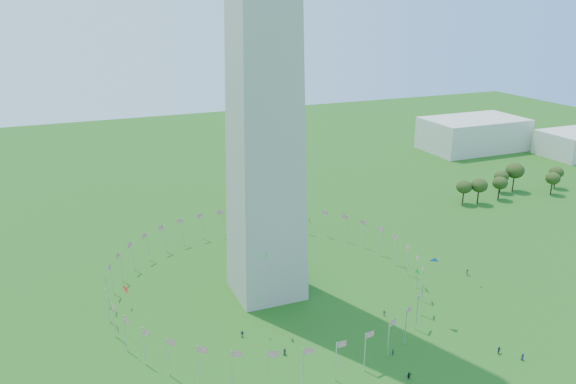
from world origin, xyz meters
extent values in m
cylinder|color=silver|center=(40.00, 50.00, 4.50)|extent=(0.24, 0.24, 9.00)
cylinder|color=silver|center=(39.39, 56.95, 4.50)|extent=(0.24, 0.24, 9.00)
cylinder|color=silver|center=(37.59, 63.68, 4.50)|extent=(0.24, 0.24, 9.00)
cylinder|color=silver|center=(34.64, 70.00, 4.50)|extent=(0.24, 0.24, 9.00)
cylinder|color=silver|center=(30.64, 75.71, 4.50)|extent=(0.24, 0.24, 9.00)
cylinder|color=silver|center=(25.71, 80.64, 4.50)|extent=(0.24, 0.24, 9.00)
cylinder|color=silver|center=(20.00, 84.64, 4.50)|extent=(0.24, 0.24, 9.00)
cylinder|color=silver|center=(13.68, 87.59, 4.50)|extent=(0.24, 0.24, 9.00)
cylinder|color=silver|center=(6.95, 89.39, 4.50)|extent=(0.24, 0.24, 9.00)
cylinder|color=silver|center=(0.00, 90.00, 4.50)|extent=(0.24, 0.24, 9.00)
cylinder|color=silver|center=(-6.95, 89.39, 4.50)|extent=(0.24, 0.24, 9.00)
cylinder|color=silver|center=(-13.68, 87.59, 4.50)|extent=(0.24, 0.24, 9.00)
cylinder|color=silver|center=(-20.00, 84.64, 4.50)|extent=(0.24, 0.24, 9.00)
cylinder|color=silver|center=(-25.71, 80.64, 4.50)|extent=(0.24, 0.24, 9.00)
cylinder|color=silver|center=(-30.64, 75.71, 4.50)|extent=(0.24, 0.24, 9.00)
cylinder|color=silver|center=(-34.64, 70.00, 4.50)|extent=(0.24, 0.24, 9.00)
cylinder|color=silver|center=(-37.59, 63.68, 4.50)|extent=(0.24, 0.24, 9.00)
cylinder|color=silver|center=(-39.39, 56.95, 4.50)|extent=(0.24, 0.24, 9.00)
cylinder|color=silver|center=(-40.00, 50.00, 4.50)|extent=(0.24, 0.24, 9.00)
cylinder|color=silver|center=(-39.39, 43.05, 4.50)|extent=(0.24, 0.24, 9.00)
cylinder|color=silver|center=(-37.59, 36.32, 4.50)|extent=(0.24, 0.24, 9.00)
cylinder|color=silver|center=(-34.64, 30.00, 4.50)|extent=(0.24, 0.24, 9.00)
cylinder|color=silver|center=(-30.64, 24.29, 4.50)|extent=(0.24, 0.24, 9.00)
cylinder|color=silver|center=(-25.71, 19.36, 4.50)|extent=(0.24, 0.24, 9.00)
cylinder|color=silver|center=(-20.00, 15.36, 4.50)|extent=(0.24, 0.24, 9.00)
cylinder|color=silver|center=(-13.68, 12.41, 4.50)|extent=(0.24, 0.24, 9.00)
cylinder|color=silver|center=(-6.95, 10.61, 4.50)|extent=(0.24, 0.24, 9.00)
cylinder|color=silver|center=(0.00, 10.00, 4.50)|extent=(0.24, 0.24, 9.00)
cylinder|color=silver|center=(6.95, 10.61, 4.50)|extent=(0.24, 0.24, 9.00)
cylinder|color=silver|center=(13.68, 12.41, 4.50)|extent=(0.24, 0.24, 9.00)
cylinder|color=silver|center=(20.00, 15.36, 4.50)|extent=(0.24, 0.24, 9.00)
cylinder|color=silver|center=(25.71, 19.36, 4.50)|extent=(0.24, 0.24, 9.00)
cylinder|color=silver|center=(30.64, 24.29, 4.50)|extent=(0.24, 0.24, 9.00)
cylinder|color=silver|center=(34.64, 30.00, 4.50)|extent=(0.24, 0.24, 9.00)
cylinder|color=silver|center=(37.59, 36.32, 4.50)|extent=(0.24, 0.24, 9.00)
cylinder|color=silver|center=(39.39, 43.05, 4.50)|extent=(0.24, 0.24, 9.00)
cube|color=beige|center=(150.00, 150.00, 8.00)|extent=(50.00, 30.00, 16.00)
imported|color=#262626|center=(-6.25, 21.88, 0.83)|extent=(0.92, 0.98, 1.66)
imported|color=#20264C|center=(39.99, 0.86, 0.81)|extent=(0.60, 0.83, 1.62)
imported|color=#1C2441|center=(-12.65, 31.93, 0.87)|extent=(1.17, 1.18, 1.75)
imported|color=#38194B|center=(15.48, 13.05, 0.69)|extent=(0.92, 0.93, 1.37)
imported|color=black|center=(14.07, 4.84, 0.78)|extent=(1.56, 0.97, 1.56)
imported|color=#1E2646|center=(36.98, 4.62, 0.83)|extent=(1.68, 1.24, 1.66)
imported|color=black|center=(55.00, 37.04, 0.92)|extent=(1.13, 1.36, 1.84)
imported|color=gray|center=(22.09, 27.42, 0.82)|extent=(1.09, 1.11, 1.63)
plane|color=blue|center=(31.11, 21.69, 15.89)|extent=(1.82, 2.32, 2.28)
plane|color=green|center=(-13.29, 13.24, 28.69)|extent=(0.22, 1.49, 1.49)
plane|color=green|center=(-38.99, 46.34, 20.47)|extent=(0.07, 1.45, 1.45)
plane|color=green|center=(-8.66, 31.99, 8.97)|extent=(1.14, 0.32, 1.17)
plane|color=red|center=(4.07, 32.21, 25.97)|extent=(1.57, 0.54, 1.61)
plane|color=orange|center=(47.77, 42.92, 34.51)|extent=(0.11, 1.22, 1.21)
plane|color=green|center=(29.66, 25.75, 11.29)|extent=(0.63, 1.66, 1.74)
plane|color=#CC2699|center=(-5.30, 32.15, 15.80)|extent=(1.30, 1.31, 1.85)
plane|color=red|center=(-35.20, 55.66, 5.00)|extent=(1.49, 2.03, 1.91)
ellipsoid|color=#334A18|center=(91.57, 84.53, 4.57)|extent=(5.85, 5.85, 9.14)
ellipsoid|color=#334A18|center=(97.05, 82.75, 4.87)|extent=(6.23, 6.23, 9.73)
ellipsoid|color=#334A18|center=(107.64, 83.47, 4.48)|extent=(5.74, 5.74, 8.97)
ellipsoid|color=#334A18|center=(114.14, 89.81, 4.44)|extent=(5.68, 5.68, 8.87)
ellipsoid|color=#334A18|center=(120.30, 89.41, 5.72)|extent=(7.32, 7.32, 11.44)
ellipsoid|color=#334A18|center=(131.21, 80.35, 4.43)|extent=(5.67, 5.67, 8.86)
ellipsoid|color=#334A18|center=(138.73, 85.72, 4.46)|extent=(5.71, 5.71, 8.92)
camera|label=1|loc=(-45.02, -74.06, 72.79)|focal=35.00mm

